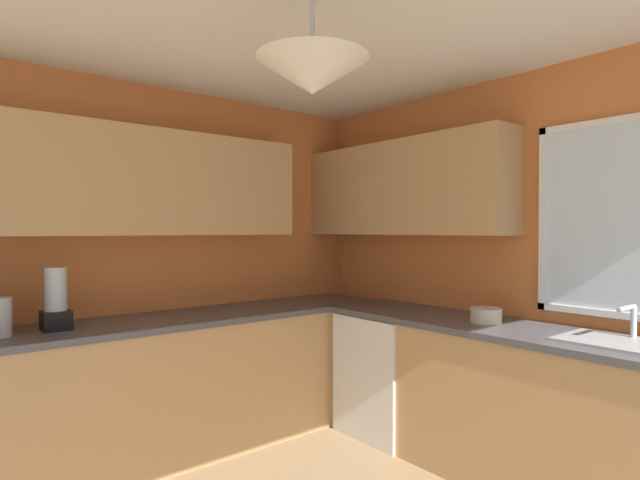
% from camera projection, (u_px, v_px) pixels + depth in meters
% --- Properties ---
extents(room_shell, '(4.05, 3.84, 2.56)m').
position_uv_depth(room_shell, '(301.00, 175.00, 2.96)').
color(room_shell, '#D17238').
rests_on(room_shell, ground_plane).
extents(counter_run_left, '(0.65, 3.45, 0.91)m').
position_uv_depth(counter_run_left, '(154.00, 389.00, 3.27)').
color(counter_run_left, tan).
rests_on(counter_run_left, ground_plane).
extents(counter_run_back, '(3.14, 0.65, 0.91)m').
position_uv_depth(counter_run_back, '(555.00, 415.00, 2.81)').
color(counter_run_back, tan).
rests_on(counter_run_back, ground_plane).
extents(dishwasher, '(0.60, 0.60, 0.87)m').
position_uv_depth(dishwasher, '(391.00, 373.00, 3.72)').
color(dishwasher, white).
rests_on(dishwasher, ground_plane).
extents(sink_assembly, '(0.56, 0.40, 0.19)m').
position_uv_depth(sink_assembly, '(622.00, 342.00, 2.54)').
color(sink_assembly, '#9EA0A5').
rests_on(sink_assembly, counter_run_back).
extents(bowl, '(0.19, 0.19, 0.09)m').
position_uv_depth(bowl, '(486.00, 315.00, 3.13)').
color(bowl, beige).
rests_on(bowl, counter_run_back).
extents(blender_appliance, '(0.15, 0.15, 0.36)m').
position_uv_depth(blender_appliance, '(56.00, 302.00, 2.90)').
color(blender_appliance, black).
rests_on(blender_appliance, counter_run_left).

